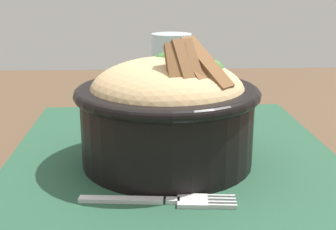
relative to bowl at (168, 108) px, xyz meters
name	(u,v)px	position (x,y,z in m)	size (l,w,h in m)	color
table	(167,228)	(0.00, 0.00, -0.14)	(1.10, 0.91, 0.74)	#4C3826
placemat	(175,166)	(0.01, 0.01, -0.06)	(0.47, 0.35, 0.00)	#1E422D
bowl	(168,108)	(0.00, 0.00, 0.00)	(0.22, 0.22, 0.13)	black
fork	(165,201)	(0.10, -0.01, -0.06)	(0.03, 0.14, 0.00)	#B7B7B7
drinking_glass	(171,73)	(-0.25, 0.02, -0.01)	(0.06, 0.06, 0.11)	silver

